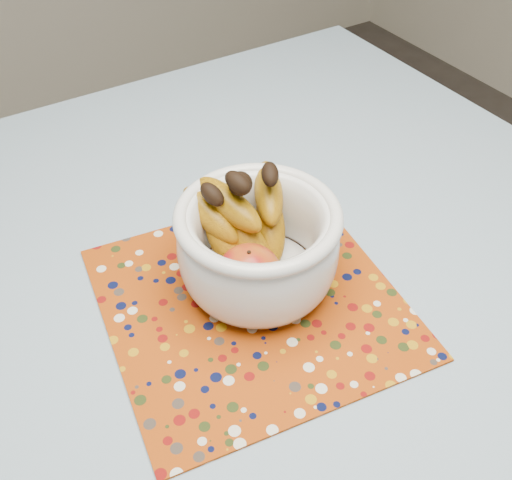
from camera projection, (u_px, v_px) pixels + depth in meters
table at (250, 343)px, 0.87m from camera, size 1.20×1.20×0.75m
tablecloth at (250, 306)px, 0.81m from camera, size 1.32×1.32×0.01m
placemat at (251, 302)px, 0.81m from camera, size 0.43×0.43×0.00m
fruit_bowl at (254, 236)px, 0.79m from camera, size 0.22×0.23×0.18m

